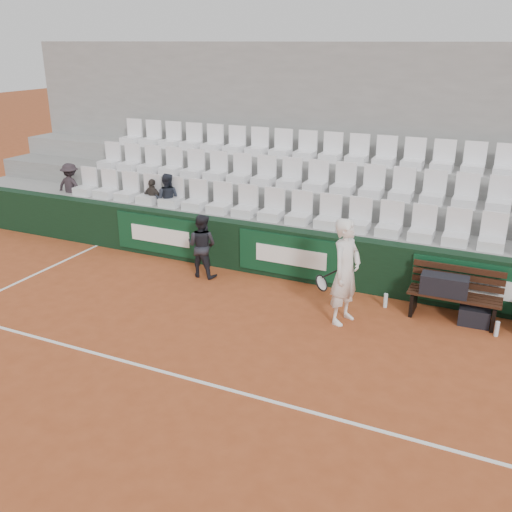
{
  "coord_description": "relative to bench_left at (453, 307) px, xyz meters",
  "views": [
    {
      "loc": [
        3.52,
        -5.79,
        4.42
      ],
      "look_at": [
        -0.29,
        2.4,
        1.0
      ],
      "focal_mm": 40.0,
      "sensor_mm": 36.0,
      "label": 1
    }
  ],
  "objects": [
    {
      "name": "ground",
      "position": [
        -2.88,
        -3.46,
        -0.23
      ],
      "size": [
        80.0,
        80.0,
        0.0
      ],
      "primitive_type": "plane",
      "color": "#A24924",
      "rests_on": "ground"
    },
    {
      "name": "court_baseline",
      "position": [
        -2.88,
        -3.46,
        -0.22
      ],
      "size": [
        18.0,
        0.06,
        0.01
      ],
      "primitive_type": "cube",
      "color": "white",
      "rests_on": "ground"
    },
    {
      "name": "back_barrier",
      "position": [
        -2.81,
        0.53,
        0.28
      ],
      "size": [
        18.0,
        0.34,
        1.0
      ],
      "color": "black",
      "rests_on": "ground"
    },
    {
      "name": "grandstand_tier_front",
      "position": [
        -2.88,
        1.17,
        0.28
      ],
      "size": [
        18.0,
        0.95,
        1.0
      ],
      "primitive_type": "cube",
      "color": "gray",
      "rests_on": "ground"
    },
    {
      "name": "grandstand_tier_mid",
      "position": [
        -2.88,
        2.12,
        0.5
      ],
      "size": [
        18.0,
        0.95,
        1.45
      ],
      "primitive_type": "cube",
      "color": "gray",
      "rests_on": "ground"
    },
    {
      "name": "grandstand_tier_back",
      "position": [
        -2.88,
        3.07,
        0.72
      ],
      "size": [
        18.0,
        0.95,
        1.9
      ],
      "primitive_type": "cube",
      "color": "gray",
      "rests_on": "ground"
    },
    {
      "name": "grandstand_rear_wall",
      "position": [
        -2.88,
        3.69,
        1.98
      ],
      "size": [
        18.0,
        0.3,
        4.4
      ],
      "primitive_type": "cube",
      "color": "gray",
      "rests_on": "ground"
    },
    {
      "name": "seat_row_front",
      "position": [
        -2.88,
        0.99,
        1.09
      ],
      "size": [
        11.9,
        0.44,
        0.63
      ],
      "primitive_type": "cube",
      "color": "silver",
      "rests_on": "grandstand_tier_front"
    },
    {
      "name": "seat_row_mid",
      "position": [
        -2.88,
        1.94,
        1.54
      ],
      "size": [
        11.9,
        0.44,
        0.63
      ],
      "primitive_type": "cube",
      "color": "silver",
      "rests_on": "grandstand_tier_mid"
    },
    {
      "name": "seat_row_back",
      "position": [
        -2.88,
        2.89,
        1.99
      ],
      "size": [
        11.9,
        0.44,
        0.63
      ],
      "primitive_type": "cube",
      "color": "white",
      "rests_on": "grandstand_tier_back"
    },
    {
      "name": "bench_left",
      "position": [
        0.0,
        0.0,
        0.0
      ],
      "size": [
        1.5,
        0.56,
        0.45
      ],
      "primitive_type": "cube",
      "color": "#32190F",
      "rests_on": "ground"
    },
    {
      "name": "sports_bag_left",
      "position": [
        -0.18,
        -0.05,
        0.39
      ],
      "size": [
        0.77,
        0.35,
        0.33
      ],
      "primitive_type": "cube",
      "rotation": [
        0.0,
        0.0,
        0.03
      ],
      "color": "black",
      "rests_on": "bench_left"
    },
    {
      "name": "sports_bag_ground",
      "position": [
        0.35,
        -0.07,
        -0.07
      ],
      "size": [
        0.51,
        0.33,
        0.3
      ],
      "primitive_type": "cube",
      "rotation": [
        0.0,
        0.0,
        0.05
      ],
      "color": "black",
      "rests_on": "ground"
    },
    {
      "name": "water_bottle_near",
      "position": [
        -1.13,
        -0.02,
        -0.1
      ],
      "size": [
        0.07,
        0.07,
        0.26
      ],
      "primitive_type": "cylinder",
      "color": "silver",
      "rests_on": "ground"
    },
    {
      "name": "water_bottle_far",
      "position": [
        0.72,
        -0.33,
        -0.1
      ],
      "size": [
        0.07,
        0.07,
        0.25
      ],
      "primitive_type": "cylinder",
      "color": "silver",
      "rests_on": "ground"
    },
    {
      "name": "tennis_player",
      "position": [
        -1.66,
        -0.85,
        0.67
      ],
      "size": [
        0.79,
        0.74,
        1.79
      ],
      "color": "white",
      "rests_on": "ground"
    },
    {
      "name": "ball_kid",
      "position": [
        -4.78,
        -0.12,
        0.42
      ],
      "size": [
        0.63,
        0.49,
        1.28
      ],
      "primitive_type": "imported",
      "rotation": [
        0.0,
        0.0,
        3.15
      ],
      "color": "black",
      "rests_on": "ground"
    },
    {
      "name": "spectator_a",
      "position": [
        -9.06,
        1.04,
        1.35
      ],
      "size": [
        0.76,
        0.47,
        1.14
      ],
      "primitive_type": "imported",
      "rotation": [
        0.0,
        0.0,
        3.2
      ],
      "color": "#282025",
      "rests_on": "grandstand_tier_front"
    },
    {
      "name": "spectator_b",
      "position": [
        -6.7,
        1.04,
        1.27
      ],
      "size": [
        0.61,
        0.31,
        0.99
      ],
      "primitive_type": "imported",
      "rotation": [
        0.0,
        0.0,
        3.02
      ],
      "color": "#322C28",
      "rests_on": "grandstand_tier_front"
    },
    {
      "name": "spectator_c",
      "position": [
        -6.31,
        1.04,
        1.35
      ],
      "size": [
        0.66,
        0.57,
        1.16
      ],
      "primitive_type": "imported",
      "rotation": [
        0.0,
        0.0,
        3.41
      ],
      "color": "#1F242F",
      "rests_on": "grandstand_tier_front"
    }
  ]
}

